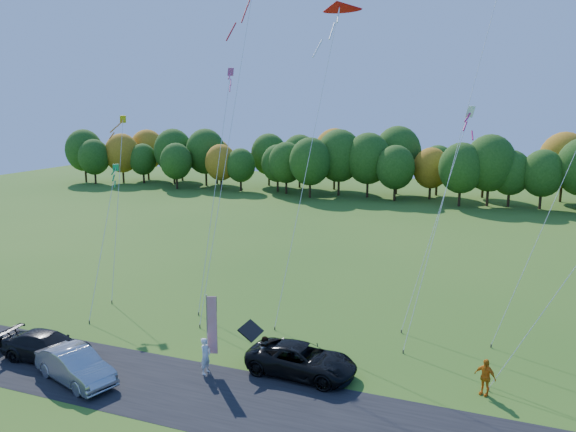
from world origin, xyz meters
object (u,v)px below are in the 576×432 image
(person_east, at_px, (485,377))
(feather_flag, at_px, (211,324))
(silver_sedan, at_px, (75,366))
(black_suv, at_px, (302,360))

(person_east, relative_size, feather_flag, 0.44)
(silver_sedan, distance_m, feather_flag, 7.07)
(black_suv, relative_size, person_east, 3.13)
(black_suv, height_order, person_east, person_east)
(black_suv, relative_size, feather_flag, 1.37)
(black_suv, distance_m, silver_sedan, 11.50)
(person_east, xyz_separation_m, feather_flag, (-13.53, -2.49, 1.64))
(feather_flag, bearing_deg, black_suv, 15.39)
(black_suv, distance_m, person_east, 9.03)
(black_suv, xyz_separation_m, person_east, (8.95, 1.23, 0.12))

